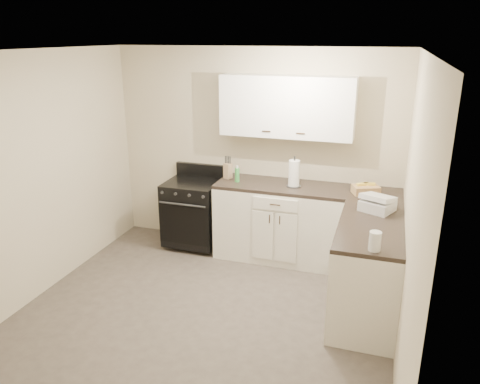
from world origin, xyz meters
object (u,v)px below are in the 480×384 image
(stove, at_px, (193,212))
(countertop_grill, at_px, (377,206))
(knife_block, at_px, (228,171))
(paper_towel, at_px, (294,173))
(wicker_basket, at_px, (366,190))

(stove, distance_m, countertop_grill, 2.37)
(knife_block, distance_m, countertop_grill, 1.90)
(paper_towel, relative_size, wicker_basket, 1.11)
(paper_towel, xyz_separation_m, wicker_basket, (0.82, -0.02, -0.11))
(knife_block, height_order, wicker_basket, knife_block)
(knife_block, distance_m, paper_towel, 0.85)
(stove, bearing_deg, paper_towel, 0.32)
(knife_block, relative_size, paper_towel, 0.60)
(knife_block, bearing_deg, wicker_basket, 18.48)
(knife_block, bearing_deg, stove, -147.99)
(stove, height_order, countertop_grill, countertop_grill)
(stove, distance_m, paper_towel, 1.44)
(stove, bearing_deg, wicker_basket, -0.38)
(wicker_basket, bearing_deg, stove, 179.62)
(paper_towel, height_order, wicker_basket, paper_towel)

